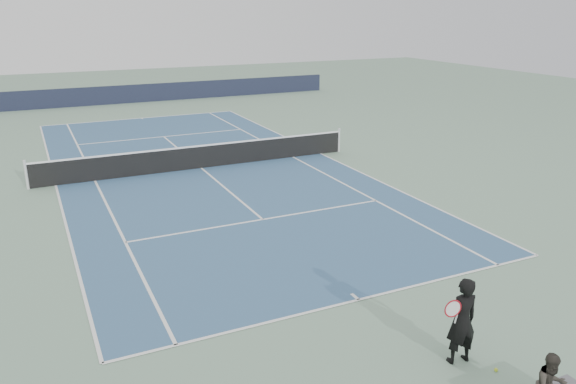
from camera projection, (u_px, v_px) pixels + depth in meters
name	position (u px, v px, depth m)	size (l,w,h in m)	color
ground	(201.00, 168.00, 22.64)	(80.00, 80.00, 0.00)	gray
court_surface	(201.00, 168.00, 22.64)	(10.97, 23.77, 0.01)	#35597E
tennis_net	(201.00, 156.00, 22.48)	(12.90, 0.10, 1.07)	silver
windscreen_far	(123.00, 94.00, 37.81)	(30.00, 0.25, 1.20)	black
tennis_player	(461.00, 321.00, 10.04)	(0.79, 0.51, 1.68)	black
tennis_ball	(496.00, 370.00, 9.99)	(0.07, 0.07, 0.07)	#C9DD2D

